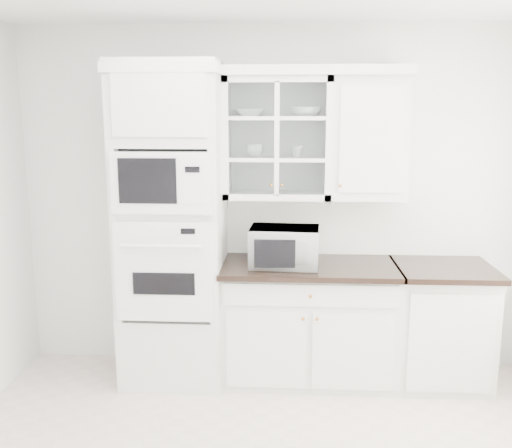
{
  "coord_description": "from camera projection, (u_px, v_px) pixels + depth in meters",
  "views": [
    {
      "loc": [
        0.11,
        -2.72,
        2.06
      ],
      "look_at": [
        -0.1,
        1.05,
        1.3
      ],
      "focal_mm": 40.0,
      "sensor_mm": 36.0,
      "label": 1
    }
  ],
  "objects": [
    {
      "name": "room_shell",
      "position": [
        268.0,
        161.0,
        3.15
      ],
      "size": [
        4.0,
        3.5,
        2.7
      ],
      "color": "white",
      "rests_on": "ground"
    },
    {
      "name": "oven_column",
      "position": [
        172.0,
        227.0,
        4.27
      ],
      "size": [
        0.76,
        0.68,
        2.4
      ],
      "color": "silver",
      "rests_on": "ground"
    },
    {
      "name": "base_cabinet_run",
      "position": [
        308.0,
        321.0,
        4.39
      ],
      "size": [
        1.32,
        0.67,
        0.92
      ],
      "color": "silver",
      "rests_on": "ground"
    },
    {
      "name": "extra_base_cabinet",
      "position": [
        440.0,
        324.0,
        4.33
      ],
      "size": [
        0.72,
        0.67,
        0.92
      ],
      "color": "silver",
      "rests_on": "ground"
    },
    {
      "name": "upper_cabinet_glass",
      "position": [
        277.0,
        138.0,
        4.26
      ],
      "size": [
        0.8,
        0.33,
        0.9
      ],
      "color": "silver",
      "rests_on": "room_shell"
    },
    {
      "name": "upper_cabinet_solid",
      "position": [
        368.0,
        139.0,
        4.23
      ],
      "size": [
        0.55,
        0.33,
        0.9
      ],
      "primitive_type": "cube",
      "color": "silver",
      "rests_on": "room_shell"
    },
    {
      "name": "crown_molding",
      "position": [
        263.0,
        71.0,
        4.15
      ],
      "size": [
        2.14,
        0.38,
        0.07
      ],
      "primitive_type": "cube",
      "color": "white",
      "rests_on": "room_shell"
    },
    {
      "name": "countertop_microwave",
      "position": [
        285.0,
        246.0,
        4.23
      ],
      "size": [
        0.53,
        0.45,
        0.29
      ],
      "primitive_type": "imported",
      "rotation": [
        0.0,
        0.0,
        3.07
      ],
      "color": "white",
      "rests_on": "base_cabinet_run"
    },
    {
      "name": "bowl_a",
      "position": [
        249.0,
        113.0,
        4.23
      ],
      "size": [
        0.26,
        0.26,
        0.06
      ],
      "primitive_type": "imported",
      "rotation": [
        0.0,
        0.0,
        0.13
      ],
      "color": "white",
      "rests_on": "upper_cabinet_glass"
    },
    {
      "name": "bowl_b",
      "position": [
        306.0,
        112.0,
        4.2
      ],
      "size": [
        0.24,
        0.24,
        0.07
      ],
      "primitive_type": "imported",
      "rotation": [
        0.0,
        0.0,
        0.09
      ],
      "color": "white",
      "rests_on": "upper_cabinet_glass"
    },
    {
      "name": "cup_a",
      "position": [
        255.0,
        151.0,
        4.27
      ],
      "size": [
        0.16,
        0.16,
        0.1
      ],
      "primitive_type": "imported",
      "rotation": [
        0.0,
        0.0,
        0.32
      ],
      "color": "white",
      "rests_on": "upper_cabinet_glass"
    },
    {
      "name": "cup_b",
      "position": [
        297.0,
        151.0,
        4.28
      ],
      "size": [
        0.1,
        0.1,
        0.08
      ],
      "primitive_type": "imported",
      "rotation": [
        0.0,
        0.0,
        -0.12
      ],
      "color": "white",
      "rests_on": "upper_cabinet_glass"
    }
  ]
}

